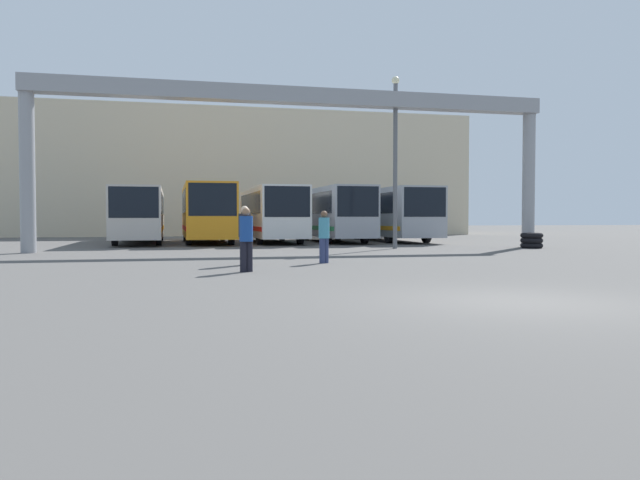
% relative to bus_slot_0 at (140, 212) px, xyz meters
% --- Properties ---
extents(ground_plane, '(200.00, 200.00, 0.00)m').
position_rel_bus_slot_0_xyz_m(ground_plane, '(7.41, -27.33, -1.74)').
color(ground_plane, '#514F4C').
extents(building_backdrop, '(38.37, 12.00, 10.16)m').
position_rel_bus_slot_0_xyz_m(building_backdrop, '(7.41, 18.33, 3.34)').
color(building_backdrop, beige).
rests_on(building_backdrop, ground).
extents(overhead_gantry, '(23.25, 0.80, 7.18)m').
position_rel_bus_slot_0_xyz_m(overhead_gantry, '(7.41, -9.45, 4.15)').
color(overhead_gantry, gray).
rests_on(overhead_gantry, ground).
extents(bus_slot_0, '(2.53, 11.90, 3.01)m').
position_rel_bus_slot_0_xyz_m(bus_slot_0, '(0.00, 0.00, 0.00)').
color(bus_slot_0, beige).
rests_on(bus_slot_0, ground).
extents(bus_slot_1, '(2.57, 10.46, 3.23)m').
position_rel_bus_slot_0_xyz_m(bus_slot_1, '(3.70, -0.72, 0.12)').
color(bus_slot_1, orange).
rests_on(bus_slot_1, ground).
extents(bus_slot_2, '(2.56, 10.17, 3.12)m').
position_rel_bus_slot_0_xyz_m(bus_slot_2, '(7.41, -0.87, 0.06)').
color(bus_slot_2, silver).
rests_on(bus_slot_2, ground).
extents(bus_slot_3, '(2.45, 10.08, 3.16)m').
position_rel_bus_slot_0_xyz_m(bus_slot_3, '(11.11, -0.91, 0.08)').
color(bus_slot_3, '#999EA5').
rests_on(bus_slot_3, ground).
extents(bus_slot_4, '(2.61, 11.17, 3.15)m').
position_rel_bus_slot_0_xyz_m(bus_slot_4, '(14.81, -0.36, 0.08)').
color(bus_slot_4, '#999EA5').
rests_on(bus_slot_4, ground).
extents(pedestrian_near_center, '(0.34, 0.34, 1.64)m').
position_rel_bus_slot_0_xyz_m(pedestrian_near_center, '(6.38, -17.76, -0.87)').
color(pedestrian_near_center, navy).
rests_on(pedestrian_near_center, ground).
extents(pedestrian_near_right, '(0.37, 0.37, 1.78)m').
position_rel_bus_slot_0_xyz_m(pedestrian_near_right, '(3.86, -18.01, -0.79)').
color(pedestrian_near_right, brown).
rests_on(pedestrian_near_right, ground).
extents(pedestrian_near_left, '(0.35, 0.35, 1.69)m').
position_rel_bus_slot_0_xyz_m(pedestrian_near_left, '(3.63, -20.37, -0.84)').
color(pedestrian_near_left, black).
rests_on(pedestrian_near_left, ground).
extents(tire_stack, '(1.04, 1.04, 0.72)m').
position_rel_bus_slot_0_xyz_m(tire_stack, '(18.26, -10.53, -1.38)').
color(tire_stack, black).
rests_on(tire_stack, ground).
extents(lamp_post, '(0.36, 0.36, 7.94)m').
position_rel_bus_slot_0_xyz_m(lamp_post, '(11.83, -9.44, 2.59)').
color(lamp_post, '#595B60').
rests_on(lamp_post, ground).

